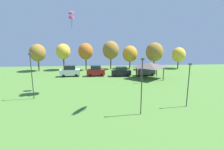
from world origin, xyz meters
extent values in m
cube|color=#E54C93|center=(-5.92, 33.80, 12.97)|extent=(0.88, 0.93, 0.56)
cube|color=#E54C93|center=(-5.92, 33.80, 12.24)|extent=(0.88, 0.93, 0.56)
cylinder|color=black|center=(-6.24, 33.48, 12.61)|extent=(0.02, 0.02, 1.10)
cylinder|color=black|center=(-5.60, 33.48, 12.61)|extent=(0.02, 0.02, 1.10)
cylinder|color=black|center=(-6.24, 34.12, 12.61)|extent=(0.02, 0.02, 1.10)
cylinder|color=black|center=(-5.60, 34.12, 12.61)|extent=(0.02, 0.02, 1.10)
cylinder|color=black|center=(-5.92, 33.80, 11.26)|extent=(0.13, 0.26, 1.48)
cube|color=silver|center=(-8.35, 44.21, 0.99)|extent=(4.78, 2.24, 1.34)
cube|color=#1E232D|center=(-8.35, 44.21, 2.13)|extent=(2.69, 1.89, 0.94)
cylinder|color=black|center=(-6.84, 43.46, 0.32)|extent=(0.66, 0.28, 0.64)
cylinder|color=black|center=(-7.01, 45.24, 0.32)|extent=(0.66, 0.28, 0.64)
cylinder|color=black|center=(-9.69, 43.18, 0.32)|extent=(0.66, 0.28, 0.64)
cylinder|color=black|center=(-9.87, 44.95, 0.32)|extent=(0.66, 0.28, 0.64)
cube|color=maroon|center=(-2.33, 44.20, 0.97)|extent=(4.36, 2.09, 1.30)
cube|color=#1E232D|center=(-2.33, 44.20, 2.08)|extent=(2.44, 1.82, 0.91)
cylinder|color=black|center=(-0.95, 43.37, 0.32)|extent=(0.65, 0.26, 0.64)
cylinder|color=black|center=(-1.06, 45.20, 0.32)|extent=(0.65, 0.26, 0.64)
cylinder|color=black|center=(-3.59, 43.21, 0.32)|extent=(0.65, 0.26, 0.64)
cylinder|color=black|center=(-3.70, 45.03, 0.32)|extent=(0.65, 0.26, 0.64)
cube|color=black|center=(3.70, 43.45, 0.89)|extent=(4.62, 1.92, 1.15)
cube|color=#1E232D|center=(3.70, 43.45, 1.87)|extent=(2.56, 1.70, 0.80)
cylinder|color=black|center=(5.08, 42.52, 0.32)|extent=(0.65, 0.24, 0.64)
cylinder|color=black|center=(5.14, 44.28, 0.32)|extent=(0.65, 0.24, 0.64)
cylinder|color=black|center=(2.26, 42.62, 0.32)|extent=(0.65, 0.24, 0.64)
cylinder|color=black|center=(2.32, 44.38, 0.32)|extent=(0.65, 0.24, 0.64)
cube|color=#4C5156|center=(9.73, 43.94, 0.97)|extent=(4.51, 2.28, 1.29)
cube|color=#1E232D|center=(9.73, 43.94, 2.06)|extent=(2.55, 1.94, 0.90)
cylinder|color=black|center=(11.16, 43.15, 0.32)|extent=(0.66, 0.28, 0.64)
cylinder|color=black|center=(10.97, 45.00, 0.32)|extent=(0.66, 0.28, 0.64)
cylinder|color=black|center=(8.48, 42.88, 0.32)|extent=(0.66, 0.28, 0.64)
cylinder|color=black|center=(8.29, 44.72, 0.32)|extent=(0.66, 0.28, 0.64)
cylinder|color=brown|center=(7.26, 38.59, 1.30)|extent=(0.20, 0.20, 2.60)
cylinder|color=brown|center=(12.15, 38.59, 1.30)|extent=(0.20, 0.20, 2.60)
cylinder|color=brown|center=(7.26, 42.93, 1.30)|extent=(0.20, 0.20, 2.60)
cylinder|color=brown|center=(12.15, 42.93, 1.30)|extent=(0.20, 0.20, 2.60)
pyramid|color=#564C47|center=(9.70, 40.76, 3.10)|extent=(6.32, 5.62, 1.00)
cylinder|color=#2D2D33|center=(3.36, 22.30, 3.24)|extent=(0.12, 0.12, 6.48)
cube|color=#4C4C51|center=(3.36, 22.30, 6.60)|extent=(0.36, 0.20, 0.24)
cylinder|color=#2D2D33|center=(-11.28, 28.83, 3.27)|extent=(0.12, 0.12, 6.54)
cube|color=#4C4C51|center=(-11.28, 28.83, 6.66)|extent=(0.36, 0.20, 0.24)
cylinder|color=#2D2D33|center=(9.96, 24.20, 2.78)|extent=(0.12, 0.12, 5.55)
cube|color=#4C4C51|center=(9.96, 24.20, 5.67)|extent=(0.36, 0.20, 0.24)
cylinder|color=brown|center=(-18.01, 51.95, 1.71)|extent=(0.36, 0.36, 3.41)
ellipsoid|color=olive|center=(-18.01, 51.95, 5.01)|extent=(4.27, 4.27, 4.70)
cylinder|color=brown|center=(-11.45, 53.23, 1.87)|extent=(0.36, 0.36, 3.75)
ellipsoid|color=gold|center=(-11.45, 53.23, 5.23)|extent=(3.96, 3.96, 4.36)
cylinder|color=brown|center=(-5.14, 52.35, 1.88)|extent=(0.36, 0.36, 3.75)
ellipsoid|color=#BC6623|center=(-5.14, 52.35, 5.30)|extent=(4.13, 4.13, 4.54)
cylinder|color=brown|center=(1.94, 53.58, 1.89)|extent=(0.36, 0.36, 3.77)
ellipsoid|color=olive|center=(1.94, 53.58, 5.55)|extent=(4.73, 4.73, 5.20)
cylinder|color=brown|center=(7.74, 54.57, 1.33)|extent=(0.36, 0.36, 2.67)
ellipsoid|color=gold|center=(7.74, 54.57, 4.31)|extent=(4.39, 4.39, 4.83)
cylinder|color=brown|center=(14.27, 51.95, 1.60)|extent=(0.36, 0.36, 3.20)
ellipsoid|color=olive|center=(14.27, 51.95, 5.04)|extent=(4.90, 4.90, 5.40)
cylinder|color=brown|center=(22.03, 53.17, 1.32)|extent=(0.36, 0.36, 2.64)
ellipsoid|color=gold|center=(22.03, 53.17, 4.10)|extent=(3.89, 3.89, 4.27)
camera|label=1|loc=(-1.51, 3.21, 8.88)|focal=28.00mm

